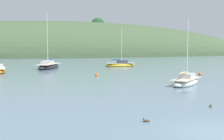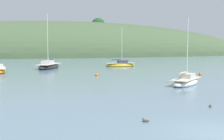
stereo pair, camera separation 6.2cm
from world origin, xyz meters
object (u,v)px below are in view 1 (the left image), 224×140
(mooring_buoy_outer, at_px, (200,74))
(duck_trailing, at_px, (211,106))
(sailboat_white_near, at_px, (186,81))
(sailboat_orange_cutter, at_px, (120,65))
(duck_lone_left, at_px, (146,121))
(sailboat_blue_center, at_px, (49,66))
(mooring_buoy_channel, at_px, (97,75))

(mooring_buoy_outer, bearing_deg, duck_trailing, -119.55)
(sailboat_white_near, height_order, sailboat_orange_cutter, sailboat_orange_cutter)
(sailboat_orange_cutter, bearing_deg, mooring_buoy_outer, -70.43)
(sailboat_white_near, distance_m, duck_lone_left, 15.08)
(mooring_buoy_outer, relative_size, duck_lone_left, 1.30)
(sailboat_blue_center, height_order, duck_lone_left, sailboat_blue_center)
(sailboat_blue_center, bearing_deg, sailboat_white_near, -61.81)
(sailboat_white_near, height_order, duck_lone_left, sailboat_white_near)
(mooring_buoy_channel, distance_m, duck_trailing, 20.48)
(sailboat_blue_center, height_order, mooring_buoy_outer, sailboat_blue_center)
(mooring_buoy_channel, bearing_deg, duck_lone_left, -94.90)
(duck_trailing, bearing_deg, mooring_buoy_channel, 99.69)
(sailboat_blue_center, xyz_separation_m, duck_lone_left, (3.69, -35.72, -0.36))
(sailboat_white_near, xyz_separation_m, duck_lone_left, (-8.96, -12.13, -0.29))
(mooring_buoy_channel, xyz_separation_m, duck_lone_left, (-1.93, -22.56, -0.07))
(sailboat_white_near, height_order, sailboat_blue_center, sailboat_blue_center)
(sailboat_white_near, bearing_deg, duck_lone_left, -126.45)
(duck_lone_left, distance_m, duck_trailing, 5.88)
(sailboat_orange_cutter, relative_size, mooring_buoy_channel, 13.82)
(sailboat_orange_cutter, bearing_deg, sailboat_white_near, -90.97)
(sailboat_orange_cutter, xyz_separation_m, duck_lone_left, (-9.39, -37.39, -0.30))
(duck_lone_left, bearing_deg, duck_trailing, 23.80)
(sailboat_orange_cutter, height_order, mooring_buoy_outer, sailboat_orange_cutter)
(sailboat_white_near, relative_size, sailboat_blue_center, 0.73)
(sailboat_blue_center, bearing_deg, sailboat_orange_cutter, 7.29)
(sailboat_orange_cutter, xyz_separation_m, duck_trailing, (-4.01, -35.02, -0.30))
(mooring_buoy_outer, bearing_deg, sailboat_orange_cutter, 109.57)
(duck_trailing, bearing_deg, sailboat_white_near, 69.86)
(sailboat_blue_center, height_order, mooring_buoy_channel, sailboat_blue_center)
(mooring_buoy_outer, distance_m, duck_trailing, 20.51)
(mooring_buoy_channel, xyz_separation_m, duck_trailing, (3.45, -20.19, -0.07))
(sailboat_blue_center, height_order, duck_trailing, sailboat_blue_center)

